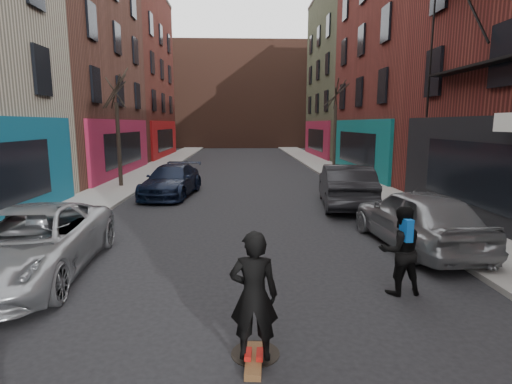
{
  "coord_description": "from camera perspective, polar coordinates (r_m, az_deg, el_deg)",
  "views": [
    {
      "loc": [
        -0.05,
        -2.48,
        3.27
      ],
      "look_at": [
        0.32,
        7.21,
        1.6
      ],
      "focal_mm": 28.0,
      "sensor_mm": 36.0,
      "label": 1
    }
  ],
  "objects": [
    {
      "name": "building_far",
      "position": [
        58.6,
        -2.22,
        13.42
      ],
      "size": [
        40.0,
        10.0,
        14.0
      ],
      "primitive_type": "cube",
      "color": "#47281E",
      "rests_on": "ground"
    },
    {
      "name": "parked_right_far",
      "position": [
        11.38,
        22.02,
        -3.44
      ],
      "size": [
        2.29,
        4.89,
        1.62
      ],
      "primitive_type": "imported",
      "rotation": [
        0.0,
        0.0,
        3.22
      ],
      "color": "gray",
      "rests_on": "ground"
    },
    {
      "name": "parked_left_far",
      "position": [
        9.88,
        -29.7,
        -6.38
      ],
      "size": [
        2.78,
        5.48,
        1.48
      ],
      "primitive_type": "imported",
      "rotation": [
        0.0,
        0.0,
        0.06
      ],
      "color": "gray",
      "rests_on": "ground"
    },
    {
      "name": "skateboard",
      "position": [
        5.97,
        -0.3,
        -22.91
      ],
      "size": [
        0.28,
        0.82,
        0.1
      ],
      "primitive_type": "cube",
      "rotation": [
        0.0,
        0.0,
        -0.08
      ],
      "color": "brown",
      "rests_on": "ground"
    },
    {
      "name": "pedestrian",
      "position": [
        8.22,
        19.9,
        -7.8
      ],
      "size": [
        0.89,
        0.73,
        1.73
      ],
      "rotation": [
        0.0,
        0.0,
        3.23
      ],
      "color": "black",
      "rests_on": "ground"
    },
    {
      "name": "sidewalk_right",
      "position": [
        33.25,
        8.75,
        4.13
      ],
      "size": [
        2.5,
        84.0,
        0.13
      ],
      "primitive_type": "cube",
      "color": "gray",
      "rests_on": "ground"
    },
    {
      "name": "tree_left_far",
      "position": [
        21.39,
        -19.19,
        9.54
      ],
      "size": [
        2.0,
        2.0,
        6.5
      ],
      "primitive_type": null,
      "color": "black",
      "rests_on": "sidewalk_left"
    },
    {
      "name": "parked_right_end",
      "position": [
        16.22,
        12.66,
        0.93
      ],
      "size": [
        2.43,
        5.3,
        1.68
      ],
      "primitive_type": "imported",
      "rotation": [
        0.0,
        0.0,
        3.01
      ],
      "color": "black",
      "rests_on": "ground"
    },
    {
      "name": "parked_left_end",
      "position": [
        18.52,
        -11.98,
        1.59
      ],
      "size": [
        2.55,
        5.06,
        1.41
      ],
      "primitive_type": "imported",
      "rotation": [
        0.0,
        0.0,
        -0.12
      ],
      "color": "black",
      "rests_on": "ground"
    },
    {
      "name": "skateboarder",
      "position": [
        5.51,
        -0.31,
        -14.58
      ],
      "size": [
        0.69,
        0.48,
        1.8
      ],
      "primitive_type": "imported",
      "rotation": [
        0.0,
        0.0,
        3.06
      ],
      "color": "black",
      "rests_on": "skateboard"
    },
    {
      "name": "sidewalk_left",
      "position": [
        33.22,
        -12.98,
        3.99
      ],
      "size": [
        2.5,
        84.0,
        0.13
      ],
      "primitive_type": "cube",
      "color": "gray",
      "rests_on": "ground"
    },
    {
      "name": "tree_right_far",
      "position": [
        27.21,
        11.25,
        10.14
      ],
      "size": [
        2.0,
        2.0,
        6.8
      ],
      "primitive_type": null,
      "color": "black",
      "rests_on": "sidewalk_right"
    },
    {
      "name": "manhole",
      "position": [
        6.19,
        -0.09,
        -22.06
      ],
      "size": [
        0.72,
        0.72,
        0.01
      ],
      "primitive_type": "cylinder",
      "rotation": [
        0.0,
        0.0,
        0.02
      ],
      "color": "black",
      "rests_on": "ground"
    }
  ]
}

